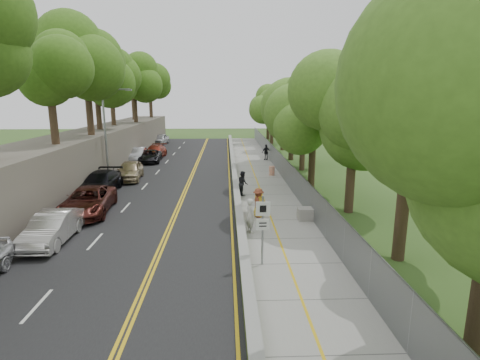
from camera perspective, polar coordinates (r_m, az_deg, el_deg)
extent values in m
plane|color=#33511E|center=(19.56, -0.57, -9.14)|extent=(140.00, 140.00, 0.00)
cube|color=black|center=(34.30, -10.36, 0.21)|extent=(11.20, 66.00, 0.04)
cube|color=gray|center=(34.08, 2.99, 0.33)|extent=(4.20, 66.00, 0.05)
cube|color=#8DC535|center=(33.90, -0.88, 0.75)|extent=(0.42, 66.00, 0.60)
cube|color=#595147|center=(36.01, -23.37, 3.17)|extent=(5.00, 66.00, 4.00)
cube|color=slate|center=(34.14, 6.52, 1.95)|extent=(0.04, 66.00, 2.00)
cylinder|color=gray|center=(33.90, -19.82, 6.35)|extent=(0.18, 0.18, 8.00)
cylinder|color=gray|center=(33.44, -18.47, 12.99)|extent=(2.30, 0.13, 0.13)
cube|color=gray|center=(33.16, -16.62, 13.03)|extent=(0.50, 0.22, 0.14)
cylinder|color=gray|center=(16.26, 3.47, -7.74)|extent=(0.09, 0.09, 3.10)
cube|color=white|center=(15.91, 3.52, -4.39)|extent=(0.62, 0.04, 0.62)
cube|color=white|center=(16.13, 3.49, -6.77)|extent=(0.56, 0.04, 0.50)
cylinder|color=red|center=(35.10, 4.87, 1.42)|extent=(0.53, 0.53, 0.86)
cube|color=gray|center=(22.76, 10.14, -5.09)|extent=(1.08, 0.81, 0.72)
imported|color=beige|center=(21.12, -26.71, -6.54)|extent=(1.69, 4.68, 1.54)
imported|color=#511F19|center=(25.34, -22.17, -3.00)|extent=(3.18, 6.00, 1.61)
imported|color=black|center=(30.40, -20.52, -0.37)|extent=(2.42, 5.65, 1.62)
imported|color=tan|center=(34.44, -16.44, 1.39)|extent=(2.37, 5.02, 1.66)
imported|color=#ADB0B4|center=(44.20, -15.41, 3.77)|extent=(1.82, 4.82, 1.57)
imported|color=black|center=(43.34, -13.51, 3.55)|extent=(2.58, 4.99, 1.35)
imported|color=#9D3827|center=(46.18, -12.82, 4.22)|extent=(2.39, 5.30, 1.51)
imported|color=silver|center=(59.44, -12.04, 6.11)|extent=(2.40, 4.92, 1.62)
imported|color=yellow|center=(22.85, 2.80, -3.41)|extent=(0.60, 0.90, 1.80)
imported|color=beige|center=(20.20, 1.60, -5.43)|extent=(0.69, 0.81, 1.89)
imported|color=black|center=(27.86, 0.44, -0.47)|extent=(0.85, 1.00, 1.81)
imported|color=brown|center=(22.71, 2.83, -3.52)|extent=(0.87, 1.27, 1.80)
imported|color=black|center=(43.66, 4.02, 4.26)|extent=(1.15, 0.77, 1.81)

